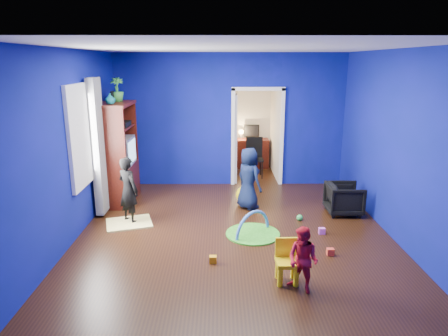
{
  "coord_description": "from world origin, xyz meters",
  "views": [
    {
      "loc": [
        -0.22,
        -5.98,
        2.7
      ],
      "look_at": [
        -0.16,
        0.4,
        1.0
      ],
      "focal_mm": 32.0,
      "sensor_mm": 36.0,
      "label": 1
    }
  ],
  "objects_px": {
    "armchair": "(344,199)",
    "tv_armoire": "(118,153)",
    "hopper_ball": "(245,195)",
    "study_desk": "(251,153)",
    "child_black": "(128,190)",
    "toddler_red": "(303,260)",
    "crt_tv": "(120,151)",
    "folding_chair": "(255,159)",
    "kid_chair": "(287,264)",
    "play_mat": "(253,234)",
    "vase": "(110,99)",
    "child_navy": "(249,178)"
  },
  "relations": [
    {
      "from": "armchair",
      "to": "tv_armoire",
      "type": "bearing_deg",
      "value": 80.7
    },
    {
      "from": "armchair",
      "to": "hopper_ball",
      "type": "xyz_separation_m",
      "value": [
        -1.78,
        0.56,
        -0.11
      ]
    },
    {
      "from": "tv_armoire",
      "to": "study_desk",
      "type": "bearing_deg",
      "value": 43.3
    },
    {
      "from": "child_black",
      "to": "study_desk",
      "type": "xyz_separation_m",
      "value": [
        2.4,
        3.73,
        -0.21
      ]
    },
    {
      "from": "armchair",
      "to": "study_desk",
      "type": "bearing_deg",
      "value": 23.46
    },
    {
      "from": "child_black",
      "to": "study_desk",
      "type": "distance_m",
      "value": 4.44
    },
    {
      "from": "toddler_red",
      "to": "tv_armoire",
      "type": "height_order",
      "value": "tv_armoire"
    },
    {
      "from": "armchair",
      "to": "crt_tv",
      "type": "distance_m",
      "value": 4.33
    },
    {
      "from": "child_black",
      "to": "folding_chair",
      "type": "distance_m",
      "value": 3.67
    },
    {
      "from": "armchair",
      "to": "hopper_ball",
      "type": "bearing_deg",
      "value": 73.0
    },
    {
      "from": "kid_chair",
      "to": "folding_chair",
      "type": "bearing_deg",
      "value": 89.04
    },
    {
      "from": "child_black",
      "to": "toddler_red",
      "type": "xyz_separation_m",
      "value": [
        2.56,
        -2.19,
        -0.17
      ]
    },
    {
      "from": "child_black",
      "to": "tv_armoire",
      "type": "xyz_separation_m",
      "value": [
        -0.41,
        1.08,
        0.4
      ]
    },
    {
      "from": "kid_chair",
      "to": "play_mat",
      "type": "height_order",
      "value": "kid_chair"
    },
    {
      "from": "crt_tv",
      "to": "vase",
      "type": "bearing_deg",
      "value": -97.59
    },
    {
      "from": "crt_tv",
      "to": "kid_chair",
      "type": "xyz_separation_m",
      "value": [
        2.78,
        -3.08,
        -0.77
      ]
    },
    {
      "from": "child_black",
      "to": "toddler_red",
      "type": "height_order",
      "value": "child_black"
    },
    {
      "from": "tv_armoire",
      "to": "child_black",
      "type": "bearing_deg",
      "value": -69.2
    },
    {
      "from": "child_black",
      "to": "folding_chair",
      "type": "relative_size",
      "value": 1.26
    },
    {
      "from": "armchair",
      "to": "kid_chair",
      "type": "bearing_deg",
      "value": 149.15
    },
    {
      "from": "play_mat",
      "to": "study_desk",
      "type": "distance_m",
      "value": 4.31
    },
    {
      "from": "child_navy",
      "to": "crt_tv",
      "type": "relative_size",
      "value": 1.67
    },
    {
      "from": "child_navy",
      "to": "study_desk",
      "type": "relative_size",
      "value": 1.33
    },
    {
      "from": "child_navy",
      "to": "tv_armoire",
      "type": "distance_m",
      "value": 2.58
    },
    {
      "from": "armchair",
      "to": "hopper_ball",
      "type": "relative_size",
      "value": 1.75
    },
    {
      "from": "play_mat",
      "to": "folding_chair",
      "type": "bearing_deg",
      "value": 84.85
    },
    {
      "from": "crt_tv",
      "to": "child_navy",
      "type": "bearing_deg",
      "value": -9.55
    },
    {
      "from": "toddler_red",
      "to": "kid_chair",
      "type": "xyz_separation_m",
      "value": [
        -0.15,
        0.2,
        -0.16
      ]
    },
    {
      "from": "study_desk",
      "to": "crt_tv",
      "type": "bearing_deg",
      "value": -136.29
    },
    {
      "from": "child_navy",
      "to": "tv_armoire",
      "type": "xyz_separation_m",
      "value": [
        -2.52,
        0.42,
        0.39
      ]
    },
    {
      "from": "vase",
      "to": "child_black",
      "type": "bearing_deg",
      "value": -62.29
    },
    {
      "from": "child_black",
      "to": "kid_chair",
      "type": "bearing_deg",
      "value": 178.16
    },
    {
      "from": "armchair",
      "to": "study_desk",
      "type": "xyz_separation_m",
      "value": [
        -1.44,
        3.37,
        0.09
      ]
    },
    {
      "from": "armchair",
      "to": "child_navy",
      "type": "xyz_separation_m",
      "value": [
        -1.73,
        0.31,
        0.3
      ]
    },
    {
      "from": "toddler_red",
      "to": "crt_tv",
      "type": "xyz_separation_m",
      "value": [
        -2.93,
        3.28,
        0.61
      ]
    },
    {
      "from": "child_navy",
      "to": "play_mat",
      "type": "relative_size",
      "value": 1.35
    },
    {
      "from": "hopper_ball",
      "to": "study_desk",
      "type": "height_order",
      "value": "study_desk"
    },
    {
      "from": "armchair",
      "to": "folding_chair",
      "type": "height_order",
      "value": "folding_chair"
    },
    {
      "from": "crt_tv",
      "to": "folding_chair",
      "type": "bearing_deg",
      "value": 31.36
    },
    {
      "from": "child_black",
      "to": "toddler_red",
      "type": "bearing_deg",
      "value": 177.16
    },
    {
      "from": "tv_armoire",
      "to": "folding_chair",
      "type": "height_order",
      "value": "tv_armoire"
    },
    {
      "from": "armchair",
      "to": "kid_chair",
      "type": "distance_m",
      "value": 2.75
    },
    {
      "from": "child_navy",
      "to": "toddler_red",
      "type": "bearing_deg",
      "value": 152.06
    },
    {
      "from": "vase",
      "to": "study_desk",
      "type": "xyz_separation_m",
      "value": [
        2.81,
        2.95,
        -1.68
      ]
    },
    {
      "from": "kid_chair",
      "to": "play_mat",
      "type": "xyz_separation_m",
      "value": [
        -0.31,
        1.44,
        -0.24
      ]
    },
    {
      "from": "hopper_ball",
      "to": "folding_chair",
      "type": "relative_size",
      "value": 0.39
    },
    {
      "from": "child_navy",
      "to": "crt_tv",
      "type": "distance_m",
      "value": 2.55
    },
    {
      "from": "vase",
      "to": "crt_tv",
      "type": "bearing_deg",
      "value": 82.41
    },
    {
      "from": "tv_armoire",
      "to": "crt_tv",
      "type": "xyz_separation_m",
      "value": [
        0.04,
        0.0,
        0.04
      ]
    },
    {
      "from": "tv_armoire",
      "to": "crt_tv",
      "type": "distance_m",
      "value": 0.06
    }
  ]
}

